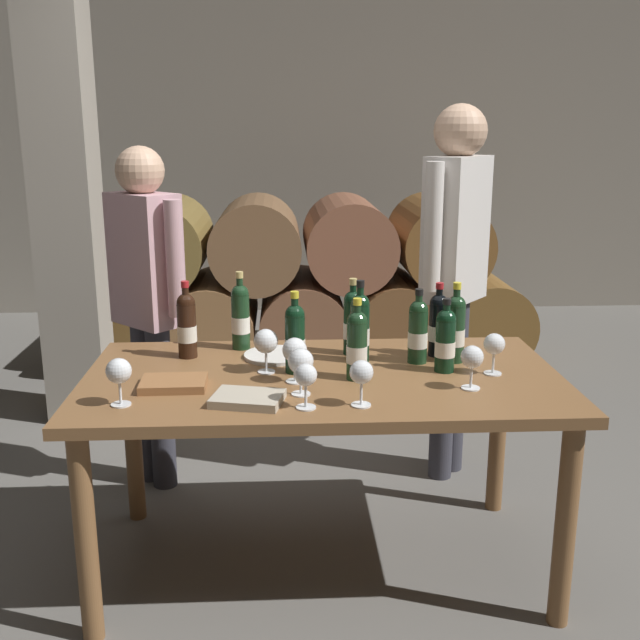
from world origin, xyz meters
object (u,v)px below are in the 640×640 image
(wine_bottle_3, at_px, (438,324))
(wine_bottle_9, at_px, (455,328))
(wine_bottle_6, at_px, (360,327))
(wine_glass_5, at_px, (295,351))
(dining_table, at_px, (323,399))
(wine_glass_1, at_px, (494,345))
(serving_plate, at_px, (275,355))
(wine_bottle_5, at_px, (295,338))
(wine_glass_3, at_px, (361,374))
(sommelier_presenting, at_px, (455,259))
(tasting_notebook, at_px, (248,399))
(wine_glass_4, at_px, (266,342))
(leather_ledger, at_px, (174,384))
(wine_bottle_0, at_px, (187,325))
(wine_bottle_2, at_px, (241,316))
(wine_glass_6, at_px, (119,372))
(wine_bottle_8, at_px, (353,322))
(wine_bottle_1, at_px, (418,331))
(wine_bottle_4, at_px, (445,340))
(wine_bottle_7, at_px, (357,344))
(wine_glass_7, at_px, (301,362))
(wine_glass_0, at_px, (306,377))
(wine_glass_2, at_px, (472,358))
(taster_seated_left, at_px, (147,290))

(wine_bottle_3, xyz_separation_m, wine_bottle_9, (0.05, -0.08, 0.01))
(wine_bottle_6, height_order, wine_glass_5, wine_bottle_6)
(dining_table, xyz_separation_m, wine_glass_1, (0.61, -0.02, 0.20))
(wine_bottle_9, relative_size, serving_plate, 1.27)
(wine_bottle_5, relative_size, wine_bottle_9, 0.98)
(wine_glass_3, xyz_separation_m, sommelier_presenting, (0.53, 1.06, 0.18))
(wine_bottle_5, height_order, tasting_notebook, wine_bottle_5)
(dining_table, height_order, wine_bottle_9, wine_bottle_9)
(wine_glass_4, xyz_separation_m, leather_ledger, (-0.31, -0.14, -0.10))
(dining_table, xyz_separation_m, wine_bottle_0, (-0.51, 0.24, 0.22))
(wine_bottle_2, height_order, wine_glass_6, wine_bottle_2)
(dining_table, bearing_deg, wine_bottle_8, 62.47)
(wine_glass_5, bearing_deg, wine_bottle_1, 23.62)
(tasting_notebook, bearing_deg, wine_glass_1, 28.79)
(wine_glass_3, relative_size, wine_glass_6, 0.97)
(wine_bottle_4, distance_m, wine_bottle_7, 0.33)
(wine_glass_7, height_order, serving_plate, wine_glass_7)
(wine_glass_0, bearing_deg, wine_bottle_1, 46.15)
(wine_bottle_2, height_order, wine_glass_7, wine_bottle_2)
(wine_bottle_1, height_order, tasting_notebook, wine_bottle_1)
(wine_bottle_8, height_order, wine_glass_2, wine_bottle_8)
(wine_bottle_1, height_order, leather_ledger, wine_bottle_1)
(wine_bottle_3, xyz_separation_m, wine_glass_7, (-0.54, -0.41, -0.01))
(wine_glass_3, bearing_deg, wine_glass_6, 176.69)
(wine_glass_0, height_order, wine_glass_2, wine_glass_2)
(wine_bottle_0, height_order, wine_bottle_2, wine_bottle_2)
(wine_glass_2, bearing_deg, wine_bottle_8, 130.82)
(leather_ledger, bearing_deg, wine_glass_6, -133.42)
(dining_table, height_order, wine_glass_1, wine_glass_1)
(wine_bottle_7, relative_size, sommelier_presenting, 0.17)
(wine_glass_4, bearing_deg, wine_glass_7, -63.34)
(wine_glass_7, bearing_deg, dining_table, 67.29)
(tasting_notebook, bearing_deg, wine_bottle_8, 66.22)
(wine_bottle_1, xyz_separation_m, wine_glass_0, (-0.43, -0.45, -0.02))
(wine_glass_4, distance_m, sommelier_presenting, 1.11)
(wine_bottle_1, bearing_deg, sommelier_presenting, 66.36)
(wine_glass_5, relative_size, sommelier_presenting, 0.09)
(wine_bottle_3, bearing_deg, tasting_notebook, -146.09)
(leather_ledger, bearing_deg, wine_glass_7, -13.08)
(wine_glass_0, height_order, wine_glass_5, wine_glass_5)
(wine_bottle_8, bearing_deg, wine_glass_3, -92.52)
(wine_bottle_2, xyz_separation_m, wine_bottle_4, (0.75, -0.32, -0.02))
(wine_glass_2, distance_m, wine_glass_6, 1.15)
(wine_bottle_1, bearing_deg, wine_bottle_8, 152.81)
(wine_glass_5, bearing_deg, wine_bottle_7, 6.22)
(wine_bottle_0, height_order, wine_bottle_7, wine_bottle_0)
(wine_glass_2, relative_size, taster_seated_left, 0.10)
(wine_bottle_1, height_order, wine_bottle_5, wine_bottle_5)
(dining_table, bearing_deg, wine_glass_4, 169.88)
(wine_glass_6, bearing_deg, serving_plate, 44.84)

